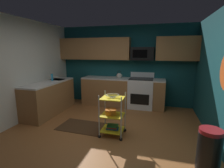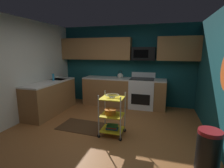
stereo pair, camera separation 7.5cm
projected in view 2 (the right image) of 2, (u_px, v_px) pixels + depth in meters
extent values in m
cube|color=#995B2D|center=(102.00, 136.00, 3.70)|extent=(4.40, 4.80, 0.04)
cube|color=#14474C|center=(126.00, 66.00, 5.73)|extent=(4.52, 0.06, 2.60)
cube|color=silver|center=(13.00, 72.00, 4.07)|extent=(0.06, 4.80, 2.60)
cube|color=#9E6B3D|center=(123.00, 93.00, 5.59)|extent=(2.65, 0.60, 0.88)
cube|color=silver|center=(124.00, 79.00, 5.50)|extent=(2.65, 0.60, 0.04)
cube|color=#9E6B3D|center=(51.00, 98.00, 4.99)|extent=(0.60, 1.80, 0.88)
cube|color=silver|center=(50.00, 82.00, 4.90)|extent=(0.60, 1.80, 0.04)
cube|color=#B7BABC|center=(59.00, 82.00, 5.33)|extent=(0.44, 0.36, 0.16)
cube|color=white|center=(142.00, 93.00, 5.41)|extent=(0.76, 0.64, 0.92)
cube|color=black|center=(140.00, 100.00, 5.13)|extent=(0.56, 0.01, 0.32)
cube|color=white|center=(143.00, 75.00, 5.58)|extent=(0.76, 0.06, 0.18)
cube|color=black|center=(142.00, 79.00, 5.32)|extent=(0.72, 0.60, 0.02)
cube|color=#9E6B3D|center=(96.00, 49.00, 5.72)|extent=(2.40, 0.33, 0.70)
cube|color=#9E6B3D|center=(178.00, 49.00, 5.00)|extent=(1.20, 0.33, 0.70)
cube|color=black|center=(144.00, 54.00, 5.28)|extent=(0.70, 0.38, 0.40)
cube|color=black|center=(141.00, 54.00, 5.12)|extent=(0.44, 0.01, 0.24)
cylinder|color=silver|center=(99.00, 116.00, 3.49)|extent=(0.02, 0.02, 0.88)
cylinder|color=black|center=(99.00, 136.00, 3.57)|extent=(0.07, 0.02, 0.07)
cylinder|color=silver|center=(120.00, 119.00, 3.36)|extent=(0.02, 0.02, 0.88)
cylinder|color=black|center=(120.00, 139.00, 3.45)|extent=(0.07, 0.02, 0.07)
cylinder|color=silver|center=(105.00, 110.00, 3.88)|extent=(0.02, 0.02, 0.88)
cylinder|color=black|center=(105.00, 128.00, 3.96)|extent=(0.07, 0.02, 0.07)
cylinder|color=silver|center=(125.00, 112.00, 3.75)|extent=(0.02, 0.02, 0.88)
cylinder|color=black|center=(125.00, 130.00, 3.83)|extent=(0.07, 0.02, 0.07)
cube|color=yellow|center=(112.00, 129.00, 3.69)|extent=(0.47, 0.42, 0.02)
cube|color=yellow|center=(112.00, 115.00, 3.62)|extent=(0.47, 0.42, 0.02)
cube|color=yellow|center=(112.00, 98.00, 3.55)|extent=(0.47, 0.42, 0.02)
torus|color=silver|center=(112.00, 95.00, 3.54)|extent=(0.27, 0.27, 0.01)
cylinder|color=silver|center=(112.00, 97.00, 3.55)|extent=(0.12, 0.12, 0.02)
ellipsoid|color=yellow|center=(115.00, 96.00, 3.54)|extent=(0.17, 0.09, 0.04)
ellipsoid|color=yellow|center=(110.00, 96.00, 3.54)|extent=(0.17, 0.09, 0.04)
cylinder|color=orange|center=(110.00, 112.00, 3.62)|extent=(0.24, 0.24, 0.11)
torus|color=orange|center=(110.00, 110.00, 3.61)|extent=(0.25, 0.25, 0.01)
cube|color=#1E4C8C|center=(112.00, 128.00, 3.68)|extent=(0.26, 0.16, 0.03)
cube|color=#B22626|center=(112.00, 127.00, 3.68)|extent=(0.21, 0.15, 0.03)
cube|color=#26723F|center=(112.00, 126.00, 3.67)|extent=(0.24, 0.19, 0.03)
sphere|color=beige|center=(120.00, 76.00, 5.51)|extent=(0.18, 0.18, 0.18)
sphere|color=black|center=(120.00, 73.00, 5.49)|extent=(0.03, 0.03, 0.03)
cone|color=beige|center=(123.00, 75.00, 5.49)|extent=(0.09, 0.04, 0.06)
torus|color=black|center=(120.00, 72.00, 5.49)|extent=(0.12, 0.01, 0.12)
cylinder|color=#2D8CBF|center=(53.00, 77.00, 5.09)|extent=(0.06, 0.06, 0.20)
cylinder|color=black|center=(208.00, 153.00, 2.53)|extent=(0.34, 0.34, 0.60)
cylinder|color=maroon|center=(210.00, 132.00, 2.47)|extent=(0.33, 0.33, 0.06)
cube|color=#472D19|center=(82.00, 126.00, 4.11)|extent=(1.13, 0.74, 0.01)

